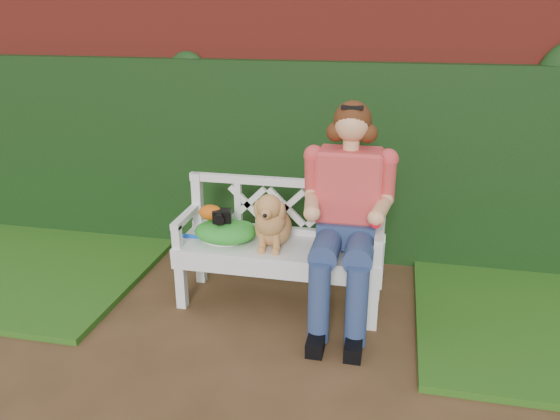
# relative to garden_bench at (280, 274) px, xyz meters

# --- Properties ---
(ground) EXTENTS (60.00, 60.00, 0.00)m
(ground) POSITION_rel_garden_bench_xyz_m (-0.09, -0.75, -0.24)
(ground) COLOR #3F2B17
(brick_wall) EXTENTS (10.00, 0.30, 2.20)m
(brick_wall) POSITION_rel_garden_bench_xyz_m (-0.09, 1.15, 0.86)
(brick_wall) COLOR maroon
(brick_wall) RESTS_ON ground
(ivy_hedge) EXTENTS (10.00, 0.18, 1.70)m
(ivy_hedge) POSITION_rel_garden_bench_xyz_m (-0.09, 0.93, 0.61)
(ivy_hedge) COLOR #15330F
(ivy_hedge) RESTS_ON ground
(grass_left) EXTENTS (2.60, 2.00, 0.05)m
(grass_left) POSITION_rel_garden_bench_xyz_m (-2.49, 0.15, -0.21)
(grass_left) COLOR #18370E
(grass_left) RESTS_ON ground
(garden_bench) EXTENTS (1.61, 0.70, 0.48)m
(garden_bench) POSITION_rel_garden_bench_xyz_m (0.00, 0.00, 0.00)
(garden_bench) COLOR white
(garden_bench) RESTS_ON ground
(seated_woman) EXTENTS (0.94, 1.06, 1.57)m
(seated_woman) POSITION_rel_garden_bench_xyz_m (0.48, -0.02, 0.55)
(seated_woman) COLOR #C74668
(seated_woman) RESTS_ON ground
(dog) EXTENTS (0.39, 0.46, 0.43)m
(dog) POSITION_rel_garden_bench_xyz_m (-0.05, -0.03, 0.46)
(dog) COLOR #BC7D50
(dog) RESTS_ON garden_bench
(tennis_racket) EXTENTS (0.60, 0.29, 0.03)m
(tennis_racket) POSITION_rel_garden_bench_xyz_m (-0.45, -0.02, 0.25)
(tennis_racket) COLOR white
(tennis_racket) RESTS_ON garden_bench
(green_bag) EXTENTS (0.47, 0.36, 0.16)m
(green_bag) POSITION_rel_garden_bench_xyz_m (-0.41, -0.02, 0.32)
(green_bag) COLOR green
(green_bag) RESTS_ON garden_bench
(camera_item) EXTENTS (0.15, 0.13, 0.09)m
(camera_item) POSITION_rel_garden_bench_xyz_m (-0.43, -0.03, 0.44)
(camera_item) COLOR black
(camera_item) RESTS_ON green_bag
(baseball_glove) EXTENTS (0.21, 0.18, 0.11)m
(baseball_glove) POSITION_rel_garden_bench_xyz_m (-0.52, -0.01, 0.45)
(baseball_glove) COLOR #BE520E
(baseball_glove) RESTS_ON green_bag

